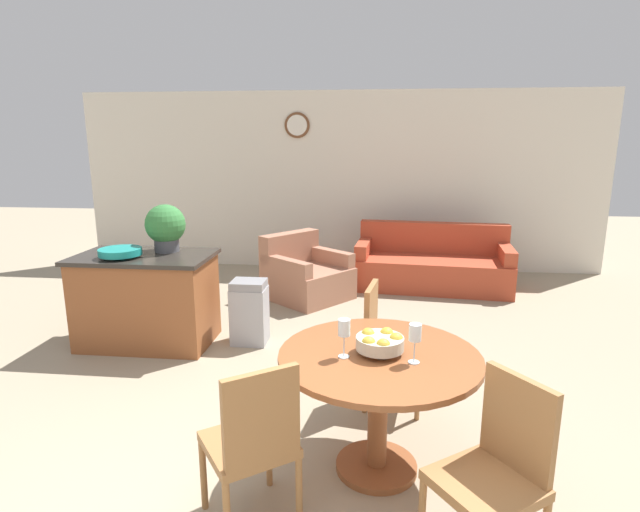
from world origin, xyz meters
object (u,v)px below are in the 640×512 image
object	(u,v)px
potted_plant	(165,226)
trash_bin	(249,312)
dining_chair_far_side	(386,339)
armchair	(306,277)
fruit_bowl	(380,342)
kitchen_island	(147,299)
wine_glass_left	(344,329)
dining_chair_near_left	(254,439)
teal_bowl	(120,252)
dining_chair_near_right	(497,465)
couch	(432,266)
wine_glass_right	(415,334)
dining_table	(379,381)

from	to	relation	value
potted_plant	trash_bin	bearing A→B (deg)	-4.47
dining_chair_far_side	armchair	distance (m)	2.72
fruit_bowl	kitchen_island	distance (m)	2.87
wine_glass_left	dining_chair_near_left	bearing A→B (deg)	-131.62
fruit_bowl	potted_plant	distance (m)	2.85
dining_chair_far_side	trash_bin	size ratio (longest dim) A/B	1.45
dining_chair_near_left	teal_bowl	size ratio (longest dim) A/B	2.37
dining_chair_near_right	fruit_bowl	world-z (taller)	dining_chair_near_right
kitchen_island	teal_bowl	bearing A→B (deg)	-139.42
dining_chair_near_left	couch	xyz separation A→B (m)	(1.38, 4.58, -0.22)
fruit_bowl	armchair	distance (m)	3.52
dining_chair_near_right	couch	xyz separation A→B (m)	(0.22, 4.66, -0.22)
wine_glass_right	trash_bin	bearing A→B (deg)	126.41
dining_chair_far_side	potted_plant	distance (m)	2.48
potted_plant	couch	size ratio (longest dim) A/B	0.22
armchair	potted_plant	bearing A→B (deg)	179.97
dining_chair_far_side	kitchen_island	xyz separation A→B (m)	(-2.30, 0.92, -0.06)
teal_bowl	potted_plant	world-z (taller)	potted_plant
wine_glass_right	wine_glass_left	bearing A→B (deg)	175.26
dining_chair_near_left	wine_glass_left	xyz separation A→B (m)	(0.42, 0.47, 0.42)
kitchen_island	teal_bowl	world-z (taller)	teal_bowl
wine_glass_left	trash_bin	distance (m)	2.27
dining_table	armchair	xyz separation A→B (m)	(-0.90, 3.36, -0.31)
dining_chair_far_side	kitchen_island	world-z (taller)	dining_chair_far_side
teal_bowl	trash_bin	world-z (taller)	teal_bowl
dining_chair_near_right	potted_plant	size ratio (longest dim) A/B	1.99
kitchen_island	teal_bowl	xyz separation A→B (m)	(-0.16, -0.14, 0.50)
couch	dining_table	bearing A→B (deg)	-95.20
couch	wine_glass_left	bearing A→B (deg)	-97.74
dining_table	dining_chair_far_side	size ratio (longest dim) A/B	1.28
dining_chair_far_side	kitchen_island	distance (m)	2.48
dining_table	wine_glass_left	distance (m)	0.40
dining_chair_near_right	trash_bin	size ratio (longest dim) A/B	1.45
dining_table	trash_bin	size ratio (longest dim) A/B	1.85
fruit_bowl	teal_bowl	xyz separation A→B (m)	(-2.40, 1.61, 0.12)
dining_chair_far_side	potted_plant	world-z (taller)	potted_plant
teal_bowl	trash_bin	size ratio (longest dim) A/B	0.61
fruit_bowl	teal_bowl	world-z (taller)	teal_bowl
dining_table	armchair	bearing A→B (deg)	104.99
wine_glass_left	armchair	distance (m)	3.56
wine_glass_right	kitchen_island	size ratio (longest dim) A/B	0.18
dining_chair_near_right	potted_plant	xyz separation A→B (m)	(-2.62, 2.54, 0.64)
dining_table	wine_glass_left	size ratio (longest dim) A/B	5.19
wine_glass_left	teal_bowl	world-z (taller)	wine_glass_left
dining_table	dining_chair_near_left	world-z (taller)	dining_chair_near_left
dining_chair_far_side	fruit_bowl	distance (m)	0.88
wine_glass_right	kitchen_island	distance (m)	3.09
dining_chair_near_left	potted_plant	xyz separation A→B (m)	(-1.46, 2.46, 0.64)
armchair	wine_glass_right	bearing A→B (deg)	-123.30
dining_chair_near_left	wine_glass_left	bearing A→B (deg)	12.63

